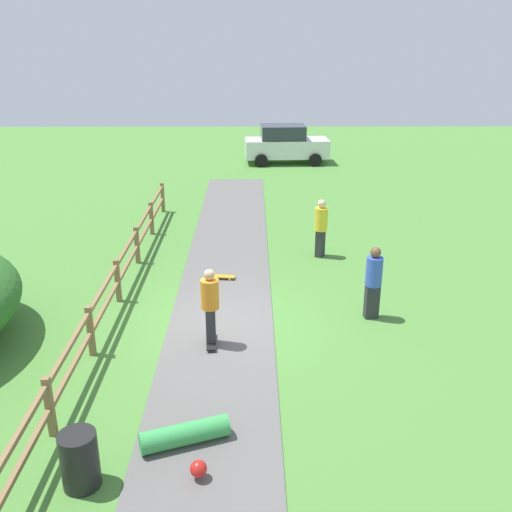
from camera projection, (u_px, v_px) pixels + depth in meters
ground_plane at (221, 325)px, 13.25m from camera, size 60.00×60.00×0.00m
asphalt_path at (221, 324)px, 13.25m from camera, size 2.40×28.00×0.02m
wooden_fence at (105, 299)px, 13.00m from camera, size 0.12×18.12×1.10m
trash_bin at (80, 460)px, 8.41m from camera, size 0.56×0.56×0.90m
skater_riding at (210, 303)px, 12.06m from camera, size 0.40×0.81×1.72m
skater_fallen at (186, 437)px, 9.27m from camera, size 1.49×1.34×0.36m
skateboard_loose at (220, 276)px, 15.66m from camera, size 0.82×0.30×0.08m
bystander_yellow at (321, 225)px, 16.98m from camera, size 0.52×0.52×1.75m
bystander_blue at (374, 279)px, 13.25m from camera, size 0.43×0.43×1.76m
parked_car_white at (286, 144)px, 29.38m from camera, size 4.28×2.17×1.92m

